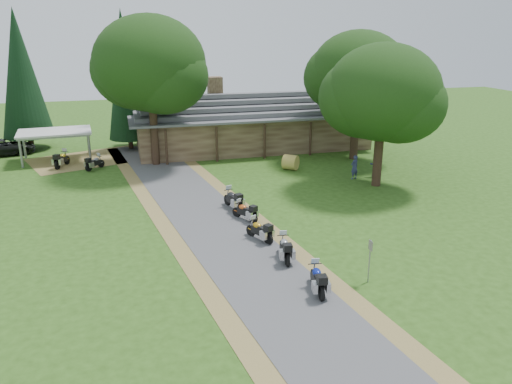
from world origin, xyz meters
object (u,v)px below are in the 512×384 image
object	(u,v)px
motorcycle_row_c	(259,229)
hay_bale	(291,162)
lodge	(251,120)
motorcycle_row_b	(285,247)
motorcycle_row_d	(245,210)
motorcycle_carport_b	(95,162)
car_dark_suv	(3,143)
motorcycle_row_a	(318,278)
motorcycle_carport_a	(62,159)
carport	(56,146)
motorcycle_row_e	(233,199)

from	to	relation	value
motorcycle_row_c	hay_bale	bearing A→B (deg)	-50.86
lodge	hay_bale	size ratio (longest dim) A/B	18.92
motorcycle_row_b	motorcycle_row_d	size ratio (longest dim) A/B	1.08
lodge	hay_bale	xyz separation A→B (m)	(0.93, -8.35, -1.88)
motorcycle_carport_b	hay_bale	bearing A→B (deg)	-63.14
car_dark_suv	motorcycle_row_b	xyz separation A→B (m)	(16.59, -25.35, -0.42)
motorcycle_row_a	motorcycle_carport_b	world-z (taller)	motorcycle_row_a
car_dark_suv	motorcycle_row_c	world-z (taller)	car_dark_suv
motorcycle_carport_a	motorcycle_carport_b	world-z (taller)	motorcycle_carport_a
motorcycle_carport_a	hay_bale	xyz separation A→B (m)	(16.84, -5.38, -0.10)
motorcycle_row_a	carport	bearing A→B (deg)	34.38
motorcycle_row_c	motorcycle_carport_a	distance (m)	20.72
lodge	motorcycle_row_e	size ratio (longest dim) A/B	11.26
lodge	motorcycle_carport_a	xyz separation A→B (m)	(-15.91, -2.97, -1.79)
motorcycle_row_e	motorcycle_row_a	bearing A→B (deg)	171.79
motorcycle_row_a	car_dark_suv	bearing A→B (deg)	39.17
motorcycle_row_b	motorcycle_row_a	bearing A→B (deg)	-165.62
motorcycle_row_b	motorcycle_carport_b	world-z (taller)	motorcycle_row_b
carport	motorcycle_row_b	bearing A→B (deg)	-66.22
lodge	motorcycle_carport_b	distance (m)	14.26
motorcycle_row_b	motorcycle_row_c	distance (m)	2.52
motorcycle_row_e	motorcycle_carport_b	bearing A→B (deg)	21.40
hay_bale	carport	bearing A→B (deg)	156.10
motorcycle_row_c	motorcycle_row_a	bearing A→B (deg)	163.70
motorcycle_row_b	motorcycle_carport_a	xyz separation A→B (m)	(-11.50, 20.04, 0.05)
motorcycle_row_a	motorcycle_row_c	xyz separation A→B (m)	(-0.88, 5.64, -0.02)
motorcycle_row_d	motorcycle_carport_b	bearing A→B (deg)	1.24
motorcycle_row_e	motorcycle_carport_b	world-z (taller)	motorcycle_row_e
motorcycle_row_e	motorcycle_carport_a	bearing A→B (deg)	25.49
hay_bale	motorcycle_row_a	bearing A→B (deg)	-105.64
motorcycle_row_e	motorcycle_carport_a	size ratio (longest dim) A/B	0.98
lodge	motorcycle_row_a	world-z (taller)	lodge
carport	motorcycle_row_d	world-z (taller)	carport
motorcycle_row_e	motorcycle_row_d	bearing A→B (deg)	172.73
car_dark_suv	motorcycle_carport_b	world-z (taller)	car_dark_suv
motorcycle_row_c	motorcycle_carport_a	xyz separation A→B (m)	(-10.97, 17.58, 0.07)
carport	motorcycle_row_e	bearing A→B (deg)	-57.81
carport	motorcycle_carport_a	size ratio (longest dim) A/B	2.88
hay_bale	motorcycle_row_b	bearing A→B (deg)	-110.01
carport	motorcycle_carport_a	distance (m)	2.46
carport	motorcycle_carport_a	bearing A→B (deg)	-80.88
motorcycle_row_a	motorcycle_row_e	xyz separation A→B (m)	(-1.16, 10.48, 0.04)
lodge	motorcycle_row_a	size ratio (longest dim) A/B	11.93
motorcycle_row_c	motorcycle_row_e	bearing A→B (deg)	-21.86
motorcycle_row_e	motorcycle_carport_b	size ratio (longest dim) A/B	1.13
lodge	motorcycle_row_c	distance (m)	21.22
lodge	carport	distance (m)	16.54
carport	motorcycle_carport_b	size ratio (longest dim) A/B	3.33
motorcycle_row_c	motorcycle_row_d	size ratio (longest dim) A/B	1.04
motorcycle_row_e	motorcycle_row_c	bearing A→B (deg)	168.78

